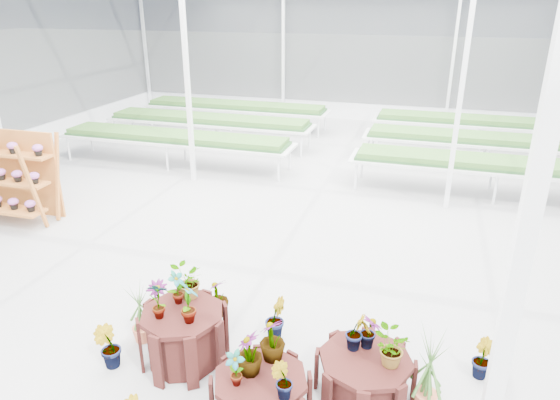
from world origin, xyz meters
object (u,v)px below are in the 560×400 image
(plinth_mid, at_px, (261,398))
(shelf_rack, at_px, (12,179))
(plinth_tall, at_px, (184,337))
(plinth_low, at_px, (364,375))

(plinth_mid, height_order, shelf_rack, shelf_rack)
(plinth_tall, height_order, shelf_rack, shelf_rack)
(plinth_mid, relative_size, shelf_rack, 0.58)
(plinth_low, bearing_deg, plinth_tall, -177.40)
(plinth_tall, distance_m, shelf_rack, 5.99)
(plinth_low, bearing_deg, plinth_mid, -145.01)
(plinth_tall, relative_size, shelf_rack, 0.59)
(shelf_rack, bearing_deg, plinth_mid, -29.37)
(plinth_tall, xyz_separation_m, plinth_mid, (1.20, -0.60, -0.08))
(plinth_tall, distance_m, plinth_low, 2.21)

